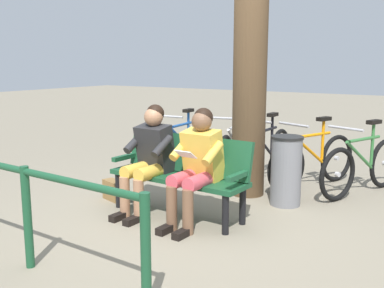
% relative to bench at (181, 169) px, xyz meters
% --- Properties ---
extents(ground_plane, '(40.00, 40.00, 0.00)m').
position_rel_bench_xyz_m(ground_plane, '(-0.22, 0.18, -0.51)').
color(ground_plane, gray).
extents(bench, '(1.62, 0.55, 0.87)m').
position_rel_bench_xyz_m(bench, '(0.00, 0.00, 0.00)').
color(bench, '#194C2D').
rests_on(bench, ground).
extents(person_reading, '(0.50, 0.78, 1.20)m').
position_rel_bench_xyz_m(person_reading, '(-0.31, 0.18, 0.16)').
color(person_reading, gold).
rests_on(person_reading, ground).
extents(person_companion, '(0.50, 0.78, 1.20)m').
position_rel_bench_xyz_m(person_companion, '(0.33, 0.15, 0.16)').
color(person_companion, '#262628').
rests_on(person_companion, ground).
extents(handbag, '(0.33, 0.22, 0.24)m').
position_rel_bench_xyz_m(handbag, '(0.98, 0.04, -0.39)').
color(handbag, olive).
rests_on(handbag, ground).
extents(tree_trunk, '(0.41, 0.41, 3.18)m').
position_rel_bench_xyz_m(tree_trunk, '(-0.28, -1.08, 1.08)').
color(tree_trunk, '#4C3823').
rests_on(tree_trunk, ground).
extents(litter_bin, '(0.37, 0.37, 0.82)m').
position_rel_bench_xyz_m(litter_bin, '(-0.85, -0.92, -0.10)').
color(litter_bin, slate).
rests_on(litter_bin, ground).
extents(bicycle_blue, '(0.70, 1.59, 0.94)m').
position_rel_bench_xyz_m(bicycle_blue, '(-1.50, -1.87, -0.15)').
color(bicycle_blue, black).
rests_on(bicycle_blue, ground).
extents(bicycle_purple, '(0.71, 1.59, 0.94)m').
position_rel_bench_xyz_m(bicycle_purple, '(-0.87, -1.84, -0.15)').
color(bicycle_purple, black).
rests_on(bicycle_purple, ground).
extents(bicycle_red, '(0.48, 1.68, 0.94)m').
position_rel_bench_xyz_m(bicycle_red, '(-0.17, -1.91, -0.15)').
color(bicycle_red, black).
rests_on(bicycle_red, ground).
extents(bicycle_silver, '(0.53, 1.65, 0.94)m').
position_rel_bench_xyz_m(bicycle_silver, '(0.37, -1.97, -0.15)').
color(bicycle_silver, black).
rests_on(bicycle_silver, ground).
extents(bicycle_green, '(0.48, 1.68, 0.94)m').
position_rel_bench_xyz_m(bicycle_green, '(1.15, -1.72, -0.15)').
color(bicycle_green, black).
rests_on(bicycle_green, ground).
extents(railing_fence, '(2.59, 0.17, 0.85)m').
position_rel_bench_xyz_m(railing_fence, '(0.29, 1.78, 0.07)').
color(railing_fence, '#194C2D').
rests_on(railing_fence, ground).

